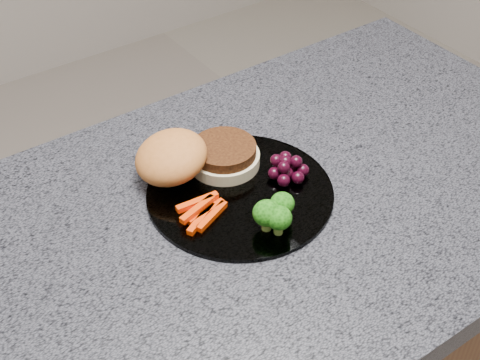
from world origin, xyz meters
The scene contains 6 objects.
countertop centered at (0.00, 0.00, 0.88)m, with size 1.20×0.60×0.04m, color #484952.
plate centered at (0.06, 0.03, 0.90)m, with size 0.26×0.26×0.01m, color white.
burger centered at (0.02, 0.11, 0.93)m, with size 0.20×0.14×0.06m.
carrot_sticks centered at (-0.01, 0.02, 0.91)m, with size 0.07×0.05×0.02m.
broccoli centered at (0.05, -0.05, 0.93)m, with size 0.06×0.05×0.04m.
grape_bunch centered at (0.13, 0.02, 0.92)m, with size 0.06×0.06×0.03m.
Camera 1 is at (-0.34, -0.53, 1.52)m, focal length 50.00 mm.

